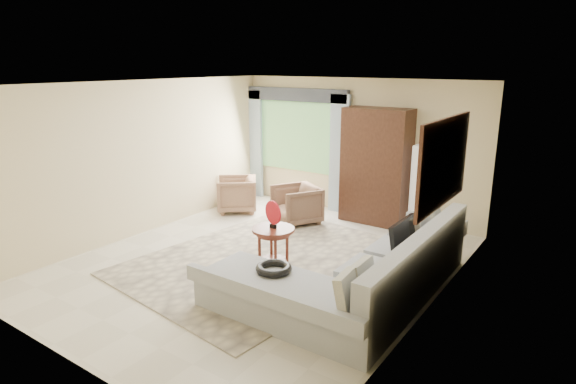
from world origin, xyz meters
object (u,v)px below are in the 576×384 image
Objects in this scene: tv_screen at (404,238)px; armchair_right at (296,205)px; coffee_table at (273,247)px; armoire at (376,166)px; sectional_sofa at (365,279)px; floor_lamp at (419,188)px; potted_plant at (249,187)px; armchair_left at (237,194)px.

tv_screen reaches higher than armchair_right.
coffee_table is 0.29× the size of armoire.
sectional_sofa is 2.31× the size of floor_lamp.
coffee_table is at bearing -168.01° from tv_screen.
tv_screen reaches higher than potted_plant.
armchair_left is 1.51× the size of potted_plant.
coffee_table is at bearing -45.29° from potted_plant.
sectional_sofa is 1.53m from coffee_table.
sectional_sofa is at bearing -5.40° from coffee_table.
potted_plant is (-4.43, 2.29, -0.47)m from tv_screen.
floor_lamp reaches higher than sectional_sofa.
floor_lamp is at bearing 68.36° from armchair_left.
coffee_table is at bearing -96.01° from armoire.
tv_screen is 4.27m from armchair_left.
coffee_table reaches higher than potted_plant.
armchair_right is 0.37× the size of armoire.
sectional_sofa reaches higher than armchair_left.
sectional_sofa is 3.24m from armoire.
potted_plant is (-0.42, 0.88, -0.09)m from armchair_left.
armchair_right is (-2.37, 1.99, 0.07)m from sectional_sofa.
armchair_right is (-0.84, 1.85, 0.03)m from coffee_table.
armchair_right is 1.98m from potted_plant.
armoire is at bearing 113.06° from sectional_sofa.
coffee_table is at bearing -35.00° from armchair_right.
armoire is (2.93, 0.08, 0.80)m from potted_plant.
floor_lamp reaches higher than armchair_left.
coffee_table is 0.41× the size of floor_lamp.
potted_plant is at bearing 134.71° from coffee_table.
potted_plant is (-4.16, 2.81, -0.03)m from sectional_sofa.
armchair_right reaches higher than potted_plant.
sectional_sofa is 5.69× the size of coffee_table.
armchair_right is 2.19m from floor_lamp.
tv_screen is at bearing 11.99° from coffee_table.
coffee_table is at bearing 12.37° from armchair_left.
sectional_sofa is 4.55× the size of armchair_left.
sectional_sofa is 4.22m from armchair_left.
armchair_left reaches higher than potted_plant.
armoire is (2.51, 0.96, 0.70)m from armchair_left.
sectional_sofa is 3.10m from armchair_right.
armchair_left is 2.78m from armoire.
coffee_table is 2.85m from armchair_left.
coffee_table is 2.86m from armoire.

